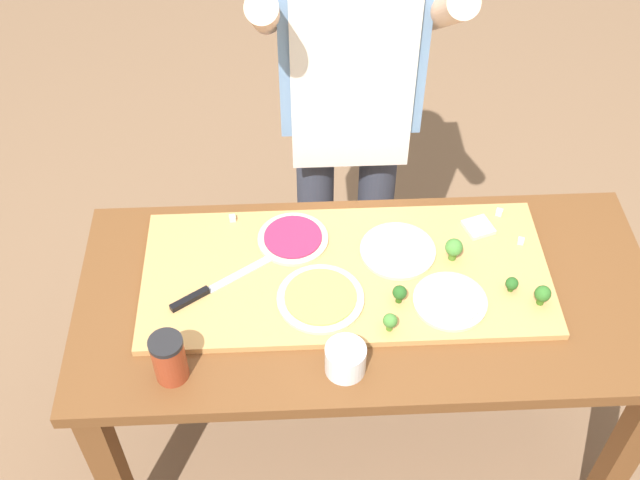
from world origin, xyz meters
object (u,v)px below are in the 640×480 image
(pizza_whole_beet_magenta, at_px, (293,238))
(pizza_slice_far_left, at_px, (478,227))
(pizza_whole_pesto_green, at_px, (321,298))
(broccoli_floret_front_right, at_px, (454,248))
(pizza_whole_cheese_artichoke, at_px, (450,301))
(cook_center, at_px, (350,88))
(prep_table, at_px, (366,318))
(broccoli_floret_front_left, at_px, (400,293))
(pizza_whole_white_garlic, at_px, (398,250))
(cheese_crumble_b, at_px, (521,241))
(broccoli_floret_center_left, at_px, (390,321))
(cheese_crumble_a, at_px, (499,212))
(broccoli_floret_back_left, at_px, (543,294))
(cheese_crumble_c, at_px, (232,218))
(sauce_jar, at_px, (169,358))
(chefs_knife, at_px, (207,290))
(broccoli_floret_center_right, at_px, (512,284))
(flour_cup, at_px, (345,360))

(pizza_whole_beet_magenta, xyz_separation_m, pizza_slice_far_left, (0.52, 0.02, -0.00))
(pizza_whole_pesto_green, xyz_separation_m, broccoli_floret_front_right, (0.36, 0.13, 0.03))
(pizza_whole_cheese_artichoke, xyz_separation_m, cook_center, (-0.22, 0.62, 0.22))
(pizza_whole_beet_magenta, xyz_separation_m, cook_center, (0.18, 0.38, 0.22))
(prep_table, height_order, broccoli_floret_front_left, broccoli_floret_front_left)
(pizza_whole_white_garlic, height_order, cook_center, cook_center)
(cook_center, bearing_deg, cheese_crumble_b, -43.38)
(pizza_slice_far_left, bearing_deg, broccoli_floret_center_left, -130.42)
(pizza_whole_pesto_green, height_order, broccoli_floret_center_left, broccoli_floret_center_left)
(pizza_whole_pesto_green, height_order, cheese_crumble_a, cheese_crumble_a)
(pizza_whole_cheese_artichoke, xyz_separation_m, broccoli_floret_back_left, (0.23, -0.01, 0.03))
(pizza_slice_far_left, xyz_separation_m, cheese_crumble_b, (0.11, -0.06, 0.00))
(broccoli_floret_center_left, height_order, cheese_crumble_c, broccoli_floret_center_left)
(cheese_crumble_b, bearing_deg, sauce_jar, -158.09)
(broccoli_floret_front_right, bearing_deg, pizza_whole_beet_magenta, 168.54)
(pizza_whole_beet_magenta, bearing_deg, pizza_whole_pesto_green, -72.78)
(prep_table, relative_size, pizza_whole_white_garlic, 7.43)
(prep_table, relative_size, broccoli_floret_front_left, 28.34)
(pizza_whole_pesto_green, height_order, broccoli_floret_back_left, broccoli_floret_back_left)
(pizza_whole_beet_magenta, height_order, broccoli_floret_back_left, broccoli_floret_back_left)
(prep_table, height_order, sauce_jar, sauce_jar)
(broccoli_floret_back_left, height_order, sauce_jar, sauce_jar)
(broccoli_floret_front_left, height_order, cheese_crumble_c, broccoli_floret_front_left)
(prep_table, bearing_deg, pizza_whole_beet_magenta, 137.43)
(prep_table, xyz_separation_m, cheese_crumble_b, (0.43, 0.14, 0.14))
(pizza_whole_white_garlic, distance_m, cheese_crumble_b, 0.34)
(prep_table, bearing_deg, cheese_crumble_c, 144.12)
(sauce_jar, relative_size, cook_center, 0.08)
(pizza_slice_far_left, distance_m, broccoli_floret_front_left, 0.35)
(cheese_crumble_a, bearing_deg, cheese_crumble_c, 179.15)
(chefs_knife, xyz_separation_m, cook_center, (0.40, 0.55, 0.22))
(pizza_whole_beet_magenta, bearing_deg, broccoli_floret_front_right, -11.46)
(pizza_whole_white_garlic, relative_size, broccoli_floret_front_right, 3.02)
(broccoli_floret_center_right, bearing_deg, pizza_whole_beet_magenta, 160.09)
(pizza_whole_pesto_green, distance_m, sauce_jar, 0.42)
(pizza_whole_pesto_green, distance_m, flour_cup, 0.21)
(pizza_whole_cheese_artichoke, relative_size, pizza_slice_far_left, 2.62)
(pizza_whole_white_garlic, height_order, broccoli_floret_back_left, broccoli_floret_back_left)
(broccoli_floret_center_right, bearing_deg, pizza_slice_far_left, 100.92)
(flour_cup, bearing_deg, broccoli_floret_front_left, 51.13)
(broccoli_floret_back_left, bearing_deg, pizza_whole_pesto_green, 176.29)
(broccoli_floret_back_left, xyz_separation_m, cheese_crumble_c, (-0.79, 0.33, -0.03))
(broccoli_floret_front_right, height_order, sauce_jar, sauce_jar)
(prep_table, height_order, broccoli_floret_back_left, broccoli_floret_back_left)
(broccoli_floret_center_right, distance_m, sauce_jar, 0.88)
(pizza_whole_white_garlic, relative_size, broccoli_floret_back_left, 3.46)
(prep_table, bearing_deg, cheese_crumble_b, 17.68)
(broccoli_floret_front_right, bearing_deg, sauce_jar, -155.97)
(pizza_slice_far_left, xyz_separation_m, cook_center, (-0.34, 0.36, 0.22))
(chefs_knife, xyz_separation_m, broccoli_floret_center_left, (0.46, -0.14, 0.03))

